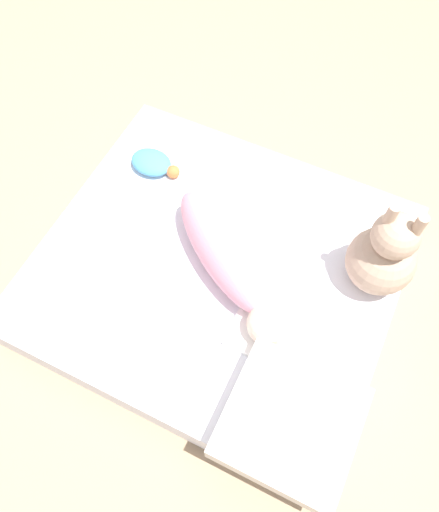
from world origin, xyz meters
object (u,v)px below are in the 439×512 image
object	(u,v)px
swaddled_baby	(228,260)
turtle_plush	(153,163)
bunny_plush	(384,255)
pillow	(290,423)

from	to	relation	value
swaddled_baby	turtle_plush	bearing A→B (deg)	-177.09
swaddled_baby	bunny_plush	bearing A→B (deg)	59.05
swaddled_baby	bunny_plush	distance (m)	0.48
pillow	bunny_plush	bearing A→B (deg)	82.81
swaddled_baby	turtle_plush	distance (m)	0.52
swaddled_baby	pillow	world-z (taller)	swaddled_baby
swaddled_baby	pillow	distance (m)	0.53
pillow	turtle_plush	xyz separation A→B (m)	(-0.81, 0.65, -0.02)
pillow	turtle_plush	distance (m)	1.04
turtle_plush	bunny_plush	bearing A→B (deg)	-5.52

